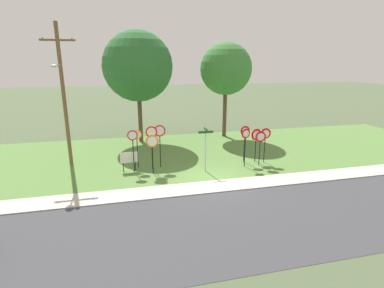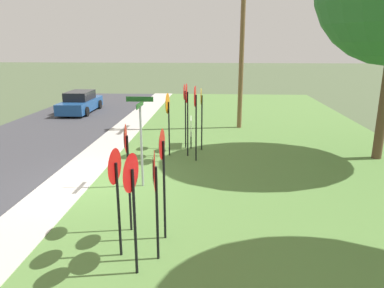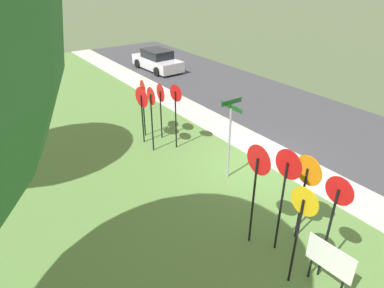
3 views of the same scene
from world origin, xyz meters
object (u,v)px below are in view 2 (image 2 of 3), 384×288
yield_sign_near_left (115,177)px  notice_board (191,127)px  stop_sign_near_left (187,104)px  yield_sign_center (131,186)px  street_name_post (141,134)px  utility_pole (240,31)px  parked_hatchback_near (80,103)px  stop_sign_far_center (201,106)px  stop_sign_near_right (185,103)px  yield_sign_far_left (126,153)px  yield_sign_far_right (162,159)px  yield_sign_near_right (154,180)px  stop_sign_far_right (168,111)px  stop_sign_far_left (195,107)px

yield_sign_near_left → notice_board: yield_sign_near_left is taller
stop_sign_near_left → yield_sign_center: size_ratio=1.18×
street_name_post → utility_pole: utility_pole is taller
yield_sign_center → parked_hatchback_near: 18.70m
stop_sign_far_center → yield_sign_near_left: bearing=-13.0°
stop_sign_near_right → yield_sign_far_left: stop_sign_near_right is taller
notice_board → stop_sign_far_center: bearing=34.9°
yield_sign_far_right → utility_pole: size_ratio=0.28×
street_name_post → parked_hatchback_near: 14.33m
stop_sign_far_center → yield_sign_far_right: size_ratio=1.00×
stop_sign_near_right → notice_board: (-0.29, 0.24, -1.12)m
stop_sign_near_left → yield_sign_near_right: size_ratio=1.22×
stop_sign_near_right → street_name_post: street_name_post is taller
stop_sign_near_left → parked_hatchback_near: 12.31m
stop_sign_far_right → utility_pole: utility_pole is taller
stop_sign_far_right → yield_sign_far_right: bearing=9.3°
street_name_post → stop_sign_far_left: bearing=150.5°
utility_pole → yield_sign_far_left: bearing=-15.5°
stop_sign_far_left → yield_sign_center: size_ratio=1.17×
yield_sign_far_left → utility_pole: size_ratio=0.28×
stop_sign_far_center → street_name_post: bearing=-25.0°
yield_sign_center → yield_sign_far_left: bearing=-153.8°
yield_sign_far_right → notice_board: yield_sign_far_right is taller
utility_pole → yield_sign_far_right: bearing=-11.1°
stop_sign_near_left → yield_sign_center: bearing=-3.9°
stop_sign_far_right → utility_pole: bearing=153.4°
stop_sign_far_left → yield_sign_center: stop_sign_far_left is taller
yield_sign_near_right → yield_sign_far_left: (-1.16, -0.83, 0.17)m
yield_sign_near_right → parked_hatchback_near: bearing=-162.9°
stop_sign_far_left → stop_sign_far_center: (-1.48, 0.16, -0.23)m
stop_sign_far_right → street_name_post: size_ratio=0.88×
utility_pole → yield_sign_center: bearing=-11.5°
street_name_post → parked_hatchback_near: size_ratio=0.61×
yield_sign_far_left → parked_hatchback_near: 16.98m
stop_sign_far_center → yield_sign_near_right: stop_sign_far_center is taller
stop_sign_near_left → stop_sign_far_center: stop_sign_near_left is taller
street_name_post → stop_sign_far_center: bearing=158.0°
stop_sign_near_left → stop_sign_near_right: stop_sign_near_left is taller
stop_sign_far_right → street_name_post: street_name_post is taller
stop_sign_far_center → yield_sign_far_right: 7.31m
yield_sign_near_right → yield_sign_center: size_ratio=0.96×
street_name_post → yield_sign_near_left: bearing=3.9°
stop_sign_near_left → stop_sign_far_center: 1.07m
stop_sign_far_right → notice_board: bearing=153.6°
yield_sign_far_left → stop_sign_far_right: bearing=169.4°
notice_board → yield_sign_far_right: bearing=-4.4°
stop_sign_far_center → street_name_post: (4.16, -1.67, -0.17)m
stop_sign_far_left → yield_sign_far_right: (5.81, -0.40, -0.17)m
yield_sign_far_right → stop_sign_far_right: bearing=-171.2°
yield_sign_far_left → notice_board: yield_sign_far_left is taller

